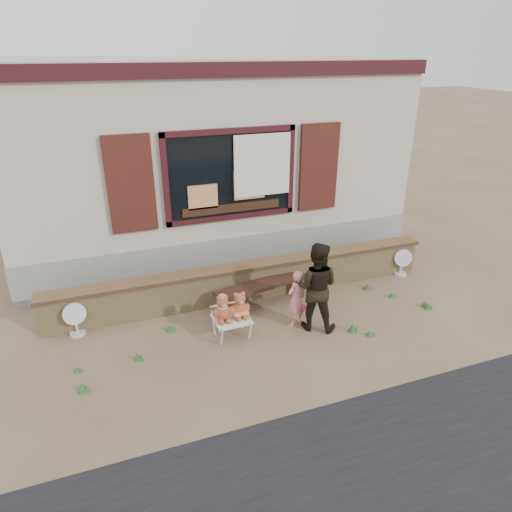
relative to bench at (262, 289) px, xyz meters
name	(u,v)px	position (x,y,z in m)	size (l,w,h in m)	color
ground	(268,325)	(-0.13, -0.64, -0.32)	(80.00, 80.00, 0.00)	brown
shopfront	(199,151)	(-0.13, 3.85, 1.67)	(8.04, 5.13, 4.00)	#A39884
brick_wall	(248,280)	(-0.13, 0.36, 0.02)	(7.10, 0.36, 0.67)	tan
bench	(262,289)	(0.00, 0.00, 0.00)	(1.77, 0.71, 0.44)	black
folding_chair	(232,319)	(-0.79, -0.73, -0.02)	(0.57, 0.51, 0.34)	silver
teddy_bear_left	(223,307)	(-0.93, -0.73, 0.23)	(0.32, 0.28, 0.44)	brown
teddy_bear_right	(240,304)	(-0.65, -0.73, 0.23)	(0.32, 0.28, 0.44)	brown
child	(296,299)	(0.29, -0.78, 0.17)	(0.36, 0.24, 1.00)	pink
adult	(316,287)	(0.55, -0.93, 0.42)	(0.72, 0.56, 1.49)	black
fan_left	(75,319)	(-3.10, 0.16, -0.03)	(0.37, 0.24, 0.58)	silver
fan_right	(402,262)	(3.06, 0.16, -0.04)	(0.36, 0.24, 0.57)	silver
grass_tufts	(296,324)	(0.28, -0.84, -0.26)	(5.93, 1.49, 0.16)	#305B24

